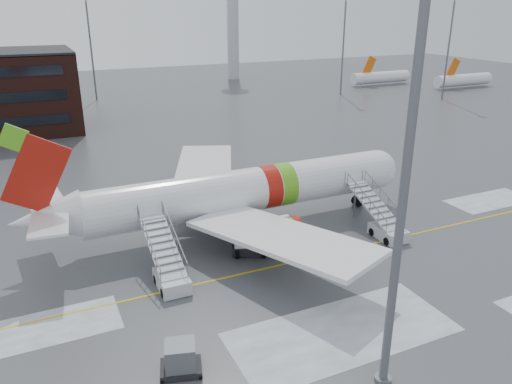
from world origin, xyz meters
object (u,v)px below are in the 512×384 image
airliner (236,192)px  light_mast_near (412,123)px  uld_container (181,359)px  airstair_fwd (383,224)px  airstair_aft (169,269)px  pushback_tug (248,246)px

airliner → light_mast_near: size_ratio=1.29×
uld_container → airliner: bearing=58.0°
airstair_fwd → airstair_aft: size_ratio=1.00×
light_mast_near → airstair_aft: bearing=117.5°
airstair_aft → pushback_tug: bearing=13.9°
airliner → light_mast_near: light_mast_near is taller
airstair_aft → light_mast_near: size_ratio=0.28×
airstair_fwd → airliner: bearing=149.1°
airstair_aft → light_mast_near: (7.56, -14.55, 12.88)m
airliner → airstair_fwd: bearing=-30.9°
airliner → airstair_aft: airliner is taller
airliner → airstair_aft: bearing=-140.8°
airstair_fwd → light_mast_near: size_ratio=0.28×
uld_container → airstair_fwd: bearing=24.2°
uld_container → light_mast_near: light_mast_near is taller
airliner → uld_container: 18.93m
airliner → uld_container: size_ratio=13.57×
airstair_aft → uld_container: bearing=-101.7°
airliner → pushback_tug: bearing=-102.8°
airliner → uld_container: airliner is taller
airstair_fwd → uld_container: size_ratio=2.98×
pushback_tug → light_mast_near: bearing=-87.7°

